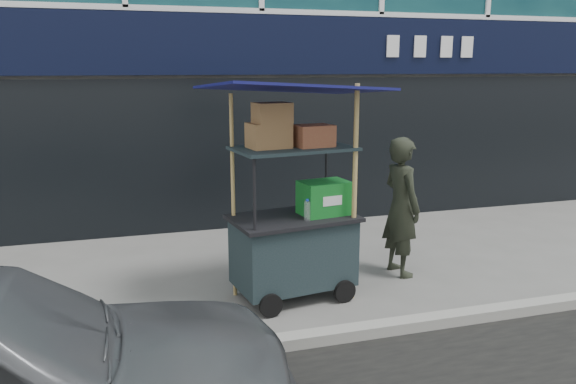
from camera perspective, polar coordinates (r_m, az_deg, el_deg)
name	(u,v)px	position (r m, az deg, el deg)	size (l,w,h in m)	color
ground	(357,328)	(5.88, 7.01, -13.51)	(80.00, 80.00, 0.00)	slate
curb	(365,331)	(5.69, 7.84, -13.80)	(80.00, 0.18, 0.12)	gray
vendor_cart	(295,224)	(6.27, 0.72, -3.26)	(1.99, 1.54, 2.46)	black
vendor_man	(401,207)	(7.12, 11.44, -1.47)	(0.64, 0.42, 1.75)	#252A1E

